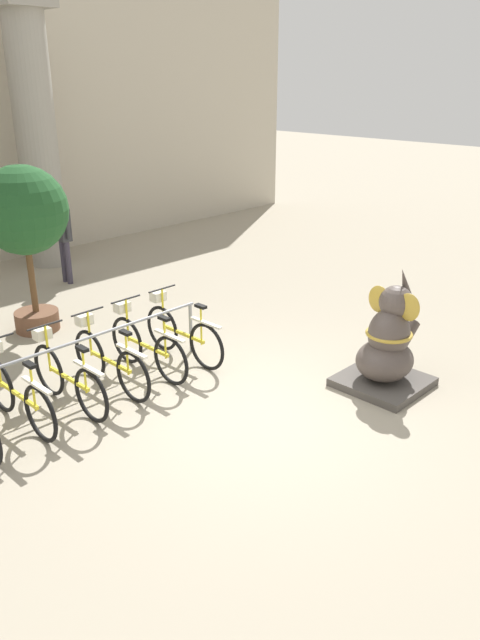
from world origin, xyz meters
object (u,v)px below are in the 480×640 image
Objects in this scene: bicycle_1 at (17,393)px; bicycle_2 at (67,377)px; person_pedestrian at (63,231)px; bicycle_4 at (146,345)px; elephant_statue at (388,347)px; bicycle_3 at (109,360)px; potted_tree at (24,217)px; bicycle_5 at (182,332)px.

bicycle_2 is (0.63, -0.04, 0.00)m from bicycle_1.
person_pedestrian reaches higher than bicycle_2.
elephant_statue reaches higher than bicycle_4.
elephant_statue is (2.60, -2.53, 0.14)m from bicycle_3.
bicycle_2 and bicycle_4 have the same top height.
elephant_statue is (1.97, -2.56, 0.14)m from bicycle_4.
bicycle_1 and bicycle_3 have the same top height.
bicycle_4 is at bearing -83.47° from potted_tree.
potted_tree is (-0.92, 2.50, 1.43)m from bicycle_5.
bicycle_3 is 0.63m from bicycle_4.
bicycle_2 is 5.11m from person_pedestrian.
bicycle_1 is 1.03× the size of elephant_statue.
person_pedestrian is (1.36, 4.28, 0.64)m from bicycle_4.
bicycle_3 is at bearing -114.75° from person_pedestrian.
bicycle_3 is 1.03× the size of elephant_statue.
potted_tree is (0.35, 2.52, 1.43)m from bicycle_3.
bicycle_3 is 0.95× the size of person_pedestrian.
bicycle_2 is at bearing -110.96° from potted_tree.
person_pedestrian is (2.62, 4.34, 0.64)m from bicycle_2.
elephant_statue reaches higher than bicycle_5.
bicycle_1 is 1.00× the size of bicycle_2.
person_pedestrian is (0.72, 4.29, 0.64)m from bicycle_5.
bicycle_4 is 3.23m from elephant_statue.
bicycle_2 and bicycle_3 have the same top height.
bicycle_1 is 0.95× the size of person_pedestrian.
person_pedestrian is at bearing 47.48° from potted_tree.
bicycle_1 and bicycle_4 have the same top height.
potted_tree is (1.61, 2.51, 1.43)m from bicycle_1.
person_pedestrian reaches higher than bicycle_3.
bicycle_1 is 1.00× the size of bicycle_4.
elephant_statue is (3.87, -2.54, 0.14)m from bicycle_1.
potted_tree is at bearing -132.52° from person_pedestrian.
bicycle_3 and bicycle_4 have the same top height.
person_pedestrian is (-0.62, 6.84, 0.50)m from elephant_statue.
potted_tree reaches higher than person_pedestrian.
bicycle_3 is 1.26m from bicycle_5.
bicycle_4 is (0.63, 0.03, 0.00)m from bicycle_3.
person_pedestrian is at bearing 58.91° from bicycle_2.
bicycle_5 is at bearing -99.57° from person_pedestrian.
bicycle_2 is 0.63× the size of potted_tree.
person_pedestrian is at bearing 80.43° from bicycle_5.
bicycle_3 is at bearing 2.99° from bicycle_2.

